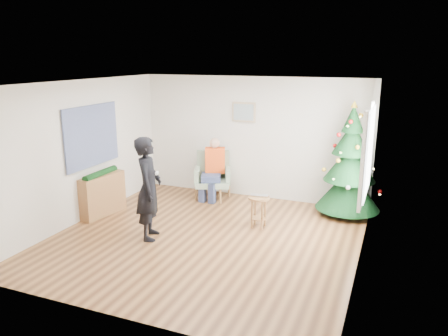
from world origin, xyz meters
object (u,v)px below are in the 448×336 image
at_px(christmas_tree, 350,164).
at_px(console, 102,195).
at_px(standing_man, 149,188).
at_px(stool, 259,212).
at_px(armchair, 213,181).

relative_size(christmas_tree, console, 2.22).
height_order(christmas_tree, standing_man, christmas_tree).
bearing_deg(stool, christmas_tree, 43.13).
relative_size(armchair, console, 1.00).
bearing_deg(standing_man, christmas_tree, -71.85).
relative_size(stool, armchair, 0.57).
bearing_deg(stool, armchair, 138.96).
bearing_deg(console, armchair, 56.25).
distance_m(christmas_tree, console, 4.81).
relative_size(standing_man, console, 1.75).
bearing_deg(christmas_tree, standing_man, -140.65).
xyz_separation_m(stool, armchair, (-1.44, 1.25, 0.08)).
height_order(christmas_tree, armchair, christmas_tree).
xyz_separation_m(christmas_tree, armchair, (-2.84, -0.06, -0.63)).
bearing_deg(armchair, stool, -62.59).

